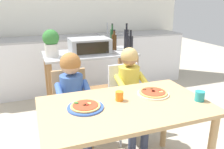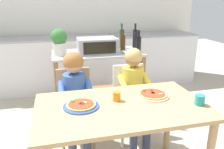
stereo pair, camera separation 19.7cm
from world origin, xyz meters
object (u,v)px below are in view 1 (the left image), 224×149
at_px(pizza_plate_cream, 153,93).
at_px(kitchen_island_cart, 90,74).
at_px(bottle_brown_beer, 127,46).
at_px(drinking_cup_teal, 200,96).
at_px(bottle_clear_vinegar, 112,38).
at_px(potted_herb_plant, 51,42).
at_px(bottle_squat_spirits, 114,42).
at_px(child_in_yellow_shirt, 131,85).
at_px(dining_chair_right, 126,96).
at_px(dining_chair_left, 72,104).
at_px(drinking_cup_orange, 119,96).
at_px(bottle_tall_green_wine, 130,43).
at_px(child_in_blue_striped_shirt, 73,92).
at_px(bottle_slim_sauce, 126,39).
at_px(pizza_plate_blue_rimmed, 85,107).
at_px(dining_table, 125,117).
at_px(toaster_oven, 90,46).

bearing_deg(pizza_plate_cream, kitchen_island_cart, 102.33).
relative_size(bottle_brown_beer, drinking_cup_teal, 3.32).
relative_size(bottle_clear_vinegar, potted_herb_plant, 1.04).
xyz_separation_m(bottle_squat_spirits, potted_herb_plant, (-0.80, -0.10, 0.06)).
bearing_deg(child_in_yellow_shirt, dining_chair_right, 90.00).
relative_size(dining_chair_left, drinking_cup_orange, 10.75).
bearing_deg(kitchen_island_cart, child_in_yellow_shirt, -70.50).
distance_m(bottle_tall_green_wine, child_in_blue_striped_shirt, 1.06).
distance_m(bottle_slim_sauce, dining_chair_right, 0.80).
bearing_deg(dining_chair_left, bottle_brown_beer, 25.10).
relative_size(bottle_squat_spirits, drinking_cup_teal, 3.30).
distance_m(bottle_slim_sauce, pizza_plate_blue_rimmed, 1.46).
xyz_separation_m(bottle_squat_spirits, child_in_blue_striped_shirt, (-0.70, -0.75, -0.31)).
bearing_deg(pizza_plate_blue_rimmed, bottle_slim_sauce, 54.51).
bearing_deg(bottle_brown_beer, drinking_cup_teal, -84.20).
bearing_deg(bottle_slim_sauce, dining_chair_left, -146.75).
height_order(potted_herb_plant, drinking_cup_teal, potted_herb_plant).
distance_m(bottle_slim_sauce, dining_table, 1.38).
bearing_deg(dining_chair_left, drinking_cup_teal, -42.34).
bearing_deg(child_in_yellow_shirt, pizza_plate_blue_rimmed, -140.52).
bearing_deg(pizza_plate_cream, dining_chair_left, 136.82).
xyz_separation_m(dining_chair_left, child_in_yellow_shirt, (0.60, -0.13, 0.17)).
distance_m(child_in_blue_striped_shirt, child_in_yellow_shirt, 0.60).
height_order(child_in_yellow_shirt, pizza_plate_blue_rimmed, child_in_yellow_shirt).
distance_m(bottle_tall_green_wine, potted_herb_plant, 0.95).
distance_m(bottle_slim_sauce, bottle_tall_green_wine, 0.11).
bearing_deg(drinking_cup_teal, dining_chair_left, 137.66).
xyz_separation_m(kitchen_island_cart, pizza_plate_blue_rimmed, (-0.35, -1.21, 0.16)).
distance_m(kitchen_island_cart, pizza_plate_blue_rimmed, 1.27).
bearing_deg(bottle_squat_spirits, dining_chair_right, -98.60).
relative_size(dining_table, child_in_blue_striped_shirt, 1.28).
bearing_deg(bottle_brown_beer, dining_table, -114.25).
distance_m(dining_chair_left, child_in_blue_striped_shirt, 0.22).
xyz_separation_m(drinking_cup_teal, drinking_cup_orange, (-0.60, 0.22, -0.00)).
xyz_separation_m(bottle_tall_green_wine, dining_table, (-0.54, -1.10, -0.36)).
height_order(toaster_oven, child_in_yellow_shirt, toaster_oven).
relative_size(bottle_squat_spirits, potted_herb_plant, 0.84).
height_order(toaster_oven, child_in_blue_striped_shirt, toaster_oven).
height_order(bottle_clear_vinegar, drinking_cup_orange, bottle_clear_vinegar).
distance_m(potted_herb_plant, drinking_cup_teal, 1.68).
xyz_separation_m(kitchen_island_cart, bottle_clear_vinegar, (0.37, 0.19, 0.42)).
distance_m(drinking_cup_teal, drinking_cup_orange, 0.64).
bearing_deg(bottle_slim_sauce, child_in_yellow_shirt, -108.93).
bearing_deg(child_in_yellow_shirt, dining_table, -119.01).
distance_m(dining_chair_right, drinking_cup_orange, 0.72).
bearing_deg(child_in_yellow_shirt, drinking_cup_teal, -67.58).
bearing_deg(drinking_cup_orange, kitchen_island_cart, 86.85).
height_order(bottle_brown_beer, bottle_slim_sauce, bottle_slim_sauce).
height_order(bottle_slim_sauce, pizza_plate_blue_rimmed, bottle_slim_sauce).
bearing_deg(bottle_brown_beer, dining_chair_left, -154.90).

